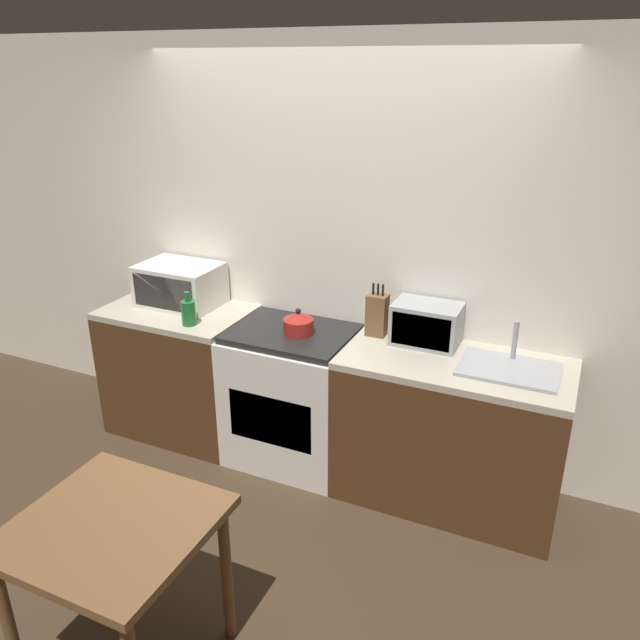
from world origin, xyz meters
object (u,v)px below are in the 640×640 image
(stove_range, at_px, (293,396))
(dining_table, at_px, (115,546))
(kettle, at_px, (298,323))
(bottle, at_px, (189,312))
(toaster_oven, at_px, (426,324))
(microwave, at_px, (180,285))

(stove_range, xyz_separation_m, dining_table, (0.06, -1.67, 0.19))
(kettle, relative_size, dining_table, 0.25)
(bottle, bearing_deg, kettle, 13.13)
(stove_range, distance_m, bottle, 0.84)
(toaster_oven, xyz_separation_m, dining_table, (-0.74, -1.84, -0.38))
(bottle, bearing_deg, microwave, 133.42)
(toaster_oven, bearing_deg, kettle, -166.38)
(kettle, relative_size, toaster_oven, 0.48)
(bottle, bearing_deg, dining_table, -65.54)
(bottle, relative_size, dining_table, 0.29)
(kettle, bearing_deg, bottle, -166.87)
(stove_range, height_order, microwave, microwave)
(dining_table, bearing_deg, bottle, 114.46)
(stove_range, relative_size, kettle, 4.86)
(microwave, distance_m, dining_table, 2.05)
(bottle, distance_m, toaster_oven, 1.46)
(stove_range, relative_size, bottle, 4.14)
(dining_table, bearing_deg, toaster_oven, 68.10)
(microwave, bearing_deg, bottle, -46.58)
(kettle, distance_m, dining_table, 1.69)
(bottle, distance_m, dining_table, 1.68)
(kettle, relative_size, bottle, 0.85)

